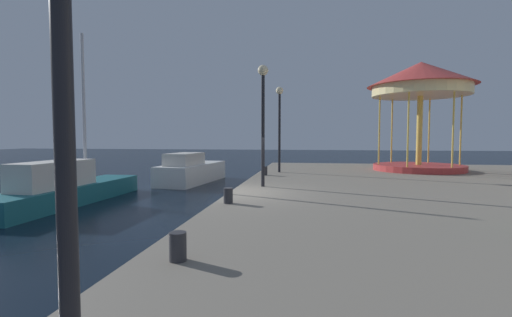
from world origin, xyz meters
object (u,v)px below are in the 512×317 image
at_px(bollard_north, 178,246).
at_px(bollard_south, 265,171).
at_px(carousel, 421,89).
at_px(bollard_center, 228,196).
at_px(lamp_post_mid_promenade, 263,104).
at_px(sailboat_teal, 65,188).
at_px(motorboat_white, 191,171).
at_px(lamp_post_far_end, 279,114).

height_order(bollard_north, bollard_south, same).
xyz_separation_m(carousel, bollard_south, (-7.52, -3.48, -3.93)).
height_order(carousel, bollard_center, carousel).
relative_size(carousel, bollard_south, 13.76).
xyz_separation_m(lamp_post_mid_promenade, bollard_south, (-0.39, 3.68, -2.66)).
height_order(sailboat_teal, bollard_center, sailboat_teal).
xyz_separation_m(sailboat_teal, bollard_south, (7.00, 3.89, 0.38)).
bearing_deg(bollard_north, bollard_center, 93.70).
relative_size(lamp_post_mid_promenade, bollard_south, 10.41).
bearing_deg(sailboat_teal, bollard_north, -45.94).
bearing_deg(lamp_post_mid_promenade, bollard_north, -91.47).
xyz_separation_m(sailboat_teal, bollard_center, (6.92, -3.08, 0.38)).
relative_size(motorboat_white, lamp_post_far_end, 1.37).
relative_size(lamp_post_far_end, bollard_center, 10.32).
bearing_deg(bollard_north, lamp_post_far_end, 88.53).
height_order(bollard_south, bollard_center, same).
xyz_separation_m(sailboat_teal, motorboat_white, (2.55, 6.92, 0.03)).
distance_m(lamp_post_mid_promenade, bollard_south, 4.56).
xyz_separation_m(carousel, bollard_center, (-7.60, -10.45, -3.93)).
bearing_deg(motorboat_white, lamp_post_far_end, -16.95).
distance_m(lamp_post_far_end, bollard_center, 8.91).
height_order(carousel, bollard_south, carousel).
xyz_separation_m(carousel, bollard_north, (-7.32, -14.81, -3.93)).
distance_m(bollard_north, bollard_center, 4.37).
height_order(motorboat_white, bollard_north, motorboat_white).
distance_m(carousel, bollard_center, 13.51).
bearing_deg(motorboat_white, bollard_south, -34.25).
relative_size(sailboat_teal, bollard_center, 18.48).
height_order(lamp_post_far_end, bollard_center, lamp_post_far_end).
bearing_deg(carousel, lamp_post_far_end, -164.29).
xyz_separation_m(motorboat_white, bollard_center, (4.37, -10.00, 0.35)).
bearing_deg(lamp_post_far_end, sailboat_teal, -144.31).
bearing_deg(lamp_post_far_end, motorboat_white, 163.05).
bearing_deg(lamp_post_far_end, bollard_south, -109.15).
bearing_deg(bollard_center, sailboat_teal, 156.01).
relative_size(bollard_south, bollard_center, 1.00).
bearing_deg(carousel, bollard_center, -126.03).
xyz_separation_m(lamp_post_mid_promenade, lamp_post_far_end, (0.13, 5.20, -0.02)).
height_order(sailboat_teal, lamp_post_mid_promenade, sailboat_teal).
bearing_deg(carousel, bollard_north, -116.30).
distance_m(motorboat_white, bollard_south, 5.40).
bearing_deg(carousel, bollard_south, -155.16).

